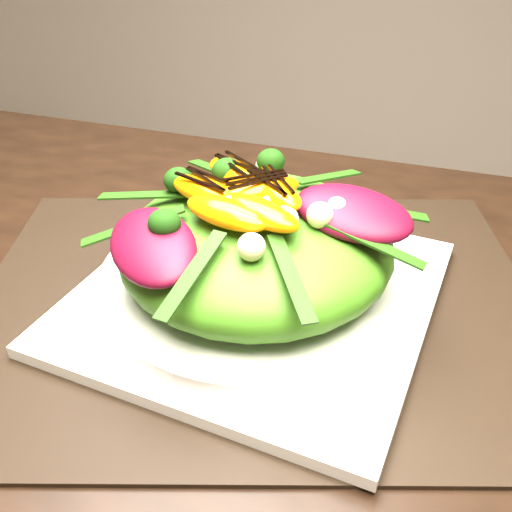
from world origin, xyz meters
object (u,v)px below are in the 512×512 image
(dining_table, at_px, (182,428))
(plate_base, at_px, (256,295))
(placemat, at_px, (256,302))
(salad_bowl, at_px, (256,281))
(lettuce_mound, at_px, (256,245))
(orange_segment, at_px, (252,188))

(dining_table, bearing_deg, plate_base, 83.94)
(placemat, relative_size, plate_base, 1.69)
(placemat, bearing_deg, salad_bowl, 0.00)
(dining_table, bearing_deg, salad_bowl, 83.94)
(lettuce_mound, bearing_deg, salad_bowl, 0.00)
(salad_bowl, bearing_deg, dining_table, -96.06)
(salad_bowl, xyz_separation_m, orange_segment, (-0.01, 0.01, 0.08))
(salad_bowl, height_order, lettuce_mound, lettuce_mound)
(dining_table, xyz_separation_m, salad_bowl, (0.01, 0.13, 0.04))
(placemat, height_order, salad_bowl, salad_bowl)
(plate_base, bearing_deg, placemat, 180.00)
(plate_base, xyz_separation_m, lettuce_mound, (0.00, 0.00, 0.05))
(placemat, relative_size, salad_bowl, 1.84)
(salad_bowl, bearing_deg, lettuce_mound, 0.00)
(lettuce_mound, xyz_separation_m, orange_segment, (-0.01, 0.01, 0.05))
(dining_table, relative_size, plate_base, 5.71)
(plate_base, bearing_deg, orange_segment, 122.85)
(plate_base, height_order, orange_segment, orange_segment)
(lettuce_mound, bearing_deg, plate_base, 0.00)
(dining_table, relative_size, orange_segment, 23.51)
(salad_bowl, xyz_separation_m, lettuce_mound, (0.00, 0.00, 0.03))
(salad_bowl, distance_m, lettuce_mound, 0.03)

